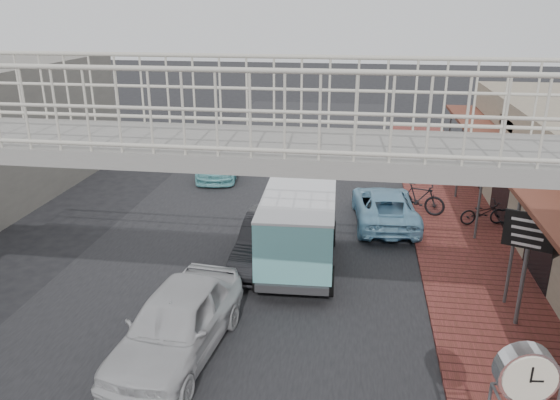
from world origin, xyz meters
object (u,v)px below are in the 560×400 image
(dark_sedan, at_px, (270,239))
(angkot_van, at_px, (299,223))
(motorcycle_near, at_px, (483,213))
(street_clock, at_px, (524,383))
(motorcycle_far, at_px, (419,198))
(white_hatchback, at_px, (177,323))
(angkot_curb, at_px, (385,206))
(angkot_far, at_px, (220,162))

(dark_sedan, relative_size, angkot_van, 0.94)
(motorcycle_near, height_order, street_clock, street_clock)
(motorcycle_near, height_order, motorcycle_far, motorcycle_far)
(white_hatchback, distance_m, street_clock, 7.06)
(white_hatchback, distance_m, angkot_curb, 9.42)
(motorcycle_near, bearing_deg, motorcycle_far, 55.58)
(white_hatchback, xyz_separation_m, dark_sedan, (1.22, 4.72, -0.05))
(angkot_curb, bearing_deg, white_hatchback, 55.99)
(angkot_far, bearing_deg, street_clock, -70.14)
(angkot_van, bearing_deg, angkot_far, 115.53)
(white_hatchback, distance_m, angkot_van, 4.91)
(dark_sedan, xyz_separation_m, motorcycle_near, (6.64, 3.63, -0.19))
(angkot_van, height_order, street_clock, street_clock)
(white_hatchback, relative_size, angkot_far, 1.09)
(white_hatchback, relative_size, angkot_van, 0.97)
(angkot_curb, xyz_separation_m, angkot_van, (-2.52, -3.82, 0.79))
(angkot_far, distance_m, angkot_van, 9.52)
(angkot_curb, relative_size, angkot_van, 0.95)
(dark_sedan, distance_m, angkot_far, 8.83)
(angkot_far, height_order, motorcycle_far, motorcycle_far)
(angkot_curb, relative_size, motorcycle_near, 2.76)
(dark_sedan, relative_size, street_clock, 1.38)
(angkot_van, bearing_deg, white_hatchback, -117.50)
(dark_sedan, xyz_separation_m, angkot_van, (0.85, -0.31, 0.69))
(angkot_curb, bearing_deg, motorcycle_far, -149.36)
(angkot_far, xyz_separation_m, angkot_van, (4.43, -8.39, 0.80))
(angkot_far, bearing_deg, angkot_curb, -40.01)
(motorcycle_far, bearing_deg, dark_sedan, 152.36)
(motorcycle_far, bearing_deg, motorcycle_near, -91.06)
(dark_sedan, xyz_separation_m, street_clock, (4.58, -8.26, 1.96))
(angkot_curb, xyz_separation_m, motorcycle_near, (3.27, 0.12, -0.09))
(dark_sedan, height_order, motorcycle_far, dark_sedan)
(angkot_van, bearing_deg, dark_sedan, 157.36)
(angkot_van, xyz_separation_m, street_clock, (3.73, -7.94, 1.28))
(white_hatchback, distance_m, motorcycle_near, 11.47)
(angkot_van, xyz_separation_m, motorcycle_far, (3.73, 4.68, -0.74))
(white_hatchback, xyz_separation_m, motorcycle_far, (5.80, 9.09, -0.10))
(dark_sedan, bearing_deg, angkot_van, -17.79)
(angkot_van, bearing_deg, motorcycle_near, 31.94)
(dark_sedan, xyz_separation_m, motorcycle_far, (4.58, 4.37, -0.05))
(motorcycle_far, relative_size, street_clock, 0.60)
(angkot_curb, distance_m, angkot_van, 4.64)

